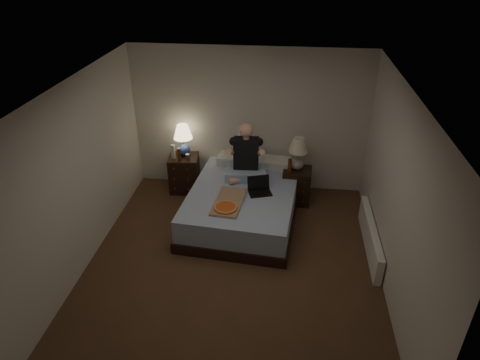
# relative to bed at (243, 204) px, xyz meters

# --- Properties ---
(floor) EXTENTS (4.00, 4.50, 0.00)m
(floor) POSITION_rel_bed_xyz_m (-0.02, -1.15, -0.27)
(floor) COLOR brown
(floor) RESTS_ON ground
(ceiling) EXTENTS (4.00, 4.50, 0.00)m
(ceiling) POSITION_rel_bed_xyz_m (-0.02, -1.15, 2.23)
(ceiling) COLOR white
(ceiling) RESTS_ON ground
(wall_back) EXTENTS (4.00, 0.00, 2.50)m
(wall_back) POSITION_rel_bed_xyz_m (-0.02, 1.10, 0.98)
(wall_back) COLOR silver
(wall_back) RESTS_ON ground
(wall_front) EXTENTS (4.00, 0.00, 2.50)m
(wall_front) POSITION_rel_bed_xyz_m (-0.02, -3.40, 0.98)
(wall_front) COLOR silver
(wall_front) RESTS_ON ground
(wall_left) EXTENTS (0.00, 4.50, 2.50)m
(wall_left) POSITION_rel_bed_xyz_m (-2.02, -1.15, 0.98)
(wall_left) COLOR silver
(wall_left) RESTS_ON ground
(wall_right) EXTENTS (0.00, 4.50, 2.50)m
(wall_right) POSITION_rel_bed_xyz_m (1.98, -1.15, 0.98)
(wall_right) COLOR silver
(wall_right) RESTS_ON ground
(bed) EXTENTS (1.78, 2.27, 0.53)m
(bed) POSITION_rel_bed_xyz_m (0.00, 0.00, 0.00)
(bed) COLOR #5979B3
(bed) RESTS_ON floor
(nightstand_left) EXTENTS (0.55, 0.50, 0.66)m
(nightstand_left) POSITION_rel_bed_xyz_m (-1.13, 0.79, 0.06)
(nightstand_left) COLOR black
(nightstand_left) RESTS_ON floor
(nightstand_right) EXTENTS (0.49, 0.44, 0.61)m
(nightstand_right) POSITION_rel_bed_xyz_m (0.85, 0.62, 0.04)
(nightstand_right) COLOR black
(nightstand_right) RESTS_ON floor
(lamp_left) EXTENTS (0.33, 0.33, 0.56)m
(lamp_left) POSITION_rel_bed_xyz_m (-1.12, 0.86, 0.67)
(lamp_left) COLOR #294599
(lamp_left) RESTS_ON nightstand_left
(lamp_right) EXTENTS (0.35, 0.35, 0.56)m
(lamp_right) POSITION_rel_bed_xyz_m (0.83, 0.65, 0.62)
(lamp_right) COLOR gray
(lamp_right) RESTS_ON nightstand_right
(water_bottle) EXTENTS (0.07, 0.07, 0.25)m
(water_bottle) POSITION_rel_bed_xyz_m (-1.28, 0.71, 0.51)
(water_bottle) COLOR silver
(water_bottle) RESTS_ON nightstand_left
(soda_can) EXTENTS (0.07, 0.07, 0.10)m
(soda_can) POSITION_rel_bed_xyz_m (-1.03, 0.69, 0.44)
(soda_can) COLOR #A9A9A5
(soda_can) RESTS_ON nightstand_left
(beer_bottle_left) EXTENTS (0.06, 0.06, 0.23)m
(beer_bottle_left) POSITION_rel_bed_xyz_m (-1.16, 0.64, 0.50)
(beer_bottle_left) COLOR #57270C
(beer_bottle_left) RESTS_ON nightstand_left
(beer_bottle_right) EXTENTS (0.06, 0.06, 0.23)m
(beer_bottle_right) POSITION_rel_bed_xyz_m (0.71, 0.54, 0.46)
(beer_bottle_right) COLOR #5E250D
(beer_bottle_right) RESTS_ON nightstand_right
(person) EXTENTS (0.69, 0.56, 0.93)m
(person) POSITION_rel_bed_xyz_m (0.01, 0.40, 0.73)
(person) COLOR black
(person) RESTS_ON bed
(laptop) EXTENTS (0.41, 0.37, 0.24)m
(laptop) POSITION_rel_bed_xyz_m (0.27, -0.08, 0.39)
(laptop) COLOR black
(laptop) RESTS_ON bed
(pizza_box) EXTENTS (0.47, 0.80, 0.08)m
(pizza_box) POSITION_rel_bed_xyz_m (-0.18, -0.60, 0.31)
(pizza_box) COLOR tan
(pizza_box) RESTS_ON bed
(radiator) EXTENTS (0.10, 1.60, 0.40)m
(radiator) POSITION_rel_bed_xyz_m (1.91, -0.55, -0.07)
(radiator) COLOR white
(radiator) RESTS_ON floor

